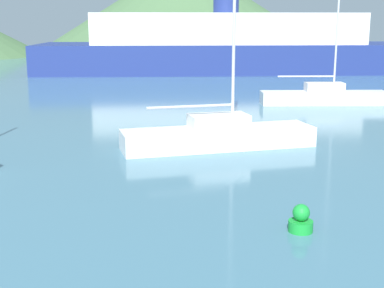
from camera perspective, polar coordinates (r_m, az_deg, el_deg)
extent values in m
cube|color=white|center=(20.82, 2.84, 0.66)|extent=(7.52, 1.76, 0.77)
cube|color=white|center=(20.69, 2.86, 2.44)|extent=(2.26, 1.23, 0.54)
cylinder|color=#BCBCC1|center=(20.27, -0.16, 4.04)|extent=(3.38, 0.10, 0.10)
cube|color=silver|center=(32.87, 13.88, 4.80)|extent=(7.59, 3.22, 0.76)
cube|color=silver|center=(32.79, 13.94, 5.92)|extent=(2.42, 1.54, 0.53)
cylinder|color=#BCBCC1|center=(32.74, 15.38, 14.21)|extent=(0.12, 0.12, 10.08)
cylinder|color=#BCBCC1|center=(32.45, 12.08, 7.07)|extent=(3.28, 0.90, 0.10)
cube|color=navy|center=(53.41, 3.57, 9.19)|extent=(37.52, 17.33, 2.73)
cube|color=silver|center=(53.31, 3.62, 12.20)|extent=(26.58, 13.57, 2.88)
cylinder|color=navy|center=(53.33, 3.65, 14.60)|extent=(2.46, 2.46, 1.60)
cylinder|color=green|center=(12.91, 11.50, -8.57)|extent=(0.58, 0.58, 0.26)
sphere|color=green|center=(12.79, 11.57, -7.18)|extent=(0.40, 0.40, 0.40)
cone|color=#476B42|center=(84.27, -0.74, 14.45)|extent=(46.24, 46.24, 14.17)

